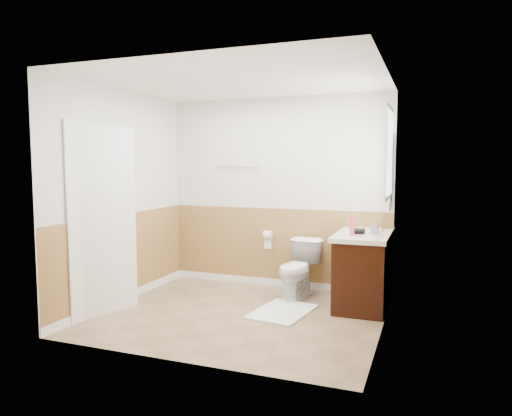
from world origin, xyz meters
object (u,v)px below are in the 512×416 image
at_px(soap_dispenser, 375,226).
at_px(vanity_cabinet, 364,271).
at_px(toilet, 298,269).
at_px(bath_mat, 282,312).
at_px(lotion_bottle, 352,226).

bearing_deg(soap_dispenser, vanity_cabinet, 141.77).
xyz_separation_m(toilet, bath_mat, (0.00, -0.63, -0.34)).
height_order(toilet, bath_mat, toilet).
bearing_deg(bath_mat, toilet, 90.00).
distance_m(bath_mat, lotion_bottle, 1.22).
height_order(bath_mat, vanity_cabinet, vanity_cabinet).
distance_m(toilet, vanity_cabinet, 0.80).
bearing_deg(soap_dispenser, lotion_bottle, -138.04).
xyz_separation_m(bath_mat, soap_dispenser, (0.92, 0.51, 0.93)).
relative_size(vanity_cabinet, lotion_bottle, 5.00).
distance_m(toilet, soap_dispenser, 1.09).
relative_size(bath_mat, soap_dispenser, 4.52).
xyz_separation_m(toilet, lotion_bottle, (0.70, -0.32, 0.61)).
relative_size(toilet, bath_mat, 0.88).
relative_size(toilet, vanity_cabinet, 0.64).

